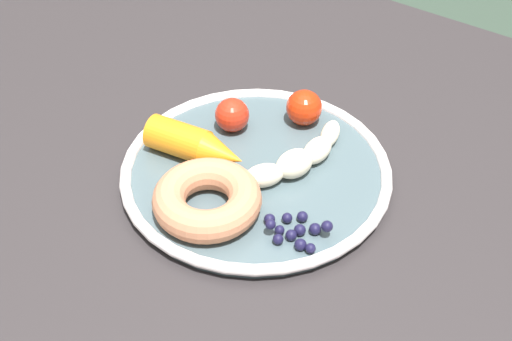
% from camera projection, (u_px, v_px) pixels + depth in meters
% --- Properties ---
extents(dining_table, '(1.16, 0.90, 0.75)m').
position_uv_depth(dining_table, '(285.00, 267.00, 0.81)').
color(dining_table, '#2B2728').
rests_on(dining_table, ground_plane).
extents(plate, '(0.29, 0.29, 0.02)m').
position_uv_depth(plate, '(256.00, 173.00, 0.79)').
color(plate, '#46595F').
rests_on(plate, dining_table).
extents(banana, '(0.09, 0.17, 0.03)m').
position_uv_depth(banana, '(290.00, 161.00, 0.78)').
color(banana, '#F2E2BF').
rests_on(banana, plate).
extents(carrot_orange, '(0.12, 0.05, 0.04)m').
position_uv_depth(carrot_orange, '(196.00, 146.00, 0.79)').
color(carrot_orange, orange).
rests_on(carrot_orange, plate).
extents(donut, '(0.12, 0.12, 0.03)m').
position_uv_depth(donut, '(207.00, 199.00, 0.73)').
color(donut, tan).
rests_on(donut, plate).
extents(blueberry_pile, '(0.06, 0.05, 0.02)m').
position_uv_depth(blueberry_pile, '(296.00, 230.00, 0.71)').
color(blueberry_pile, '#191638').
rests_on(blueberry_pile, plate).
extents(tomato_near, '(0.04, 0.04, 0.04)m').
position_uv_depth(tomato_near, '(304.00, 108.00, 0.83)').
color(tomato_near, red).
rests_on(tomato_near, plate).
extents(tomato_mid, '(0.04, 0.04, 0.04)m').
position_uv_depth(tomato_mid, '(232.00, 115.00, 0.82)').
color(tomato_mid, red).
rests_on(tomato_mid, plate).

